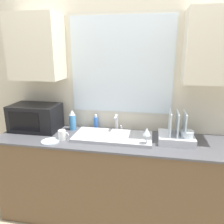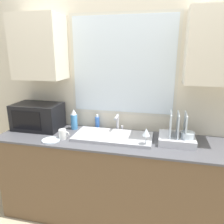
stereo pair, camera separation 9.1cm
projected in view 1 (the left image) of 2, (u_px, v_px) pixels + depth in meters
countertop at (116, 179)px, 2.27m from camera, size 2.39×0.61×0.91m
wall_back at (121, 86)px, 2.29m from camera, size 6.00×0.38×2.60m
sink_basin at (113, 137)px, 2.16m from camera, size 0.77×0.37×0.03m
faucet at (117, 122)px, 2.32m from camera, size 0.08×0.14×0.18m
microwave at (36, 117)px, 2.36m from camera, size 0.51×0.33×0.28m
dish_rack at (177, 135)px, 2.06m from camera, size 0.33×0.30×0.29m
spray_bottle at (72, 120)px, 2.37m from camera, size 0.07×0.07×0.22m
soap_bottle at (96, 122)px, 2.41m from camera, size 0.05×0.05×0.16m
mug_near_sink at (62, 135)px, 2.11m from camera, size 0.11×0.07×0.10m
wine_glass at (147, 132)px, 1.94m from camera, size 0.07×0.07×0.18m
small_plate at (50, 141)px, 2.07m from camera, size 0.17×0.17×0.01m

